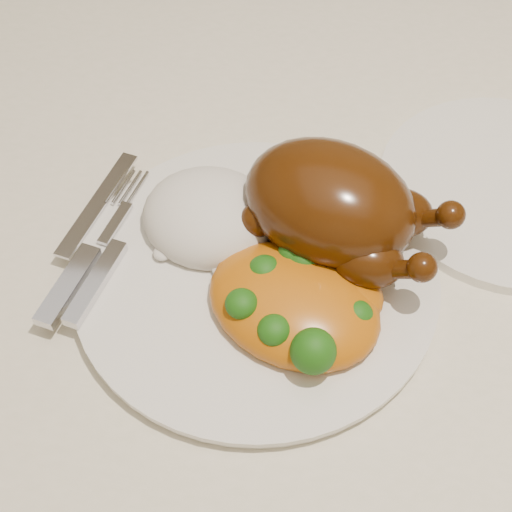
# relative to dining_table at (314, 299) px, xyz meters

# --- Properties ---
(floor) EXTENTS (4.00, 4.00, 0.00)m
(floor) POSITION_rel_dining_table_xyz_m (0.00, 0.00, -0.67)
(floor) COLOR brown
(floor) RESTS_ON ground
(dining_table) EXTENTS (1.60, 0.90, 0.76)m
(dining_table) POSITION_rel_dining_table_xyz_m (0.00, 0.00, 0.00)
(dining_table) COLOR brown
(dining_table) RESTS_ON floor
(tablecloth) EXTENTS (1.73, 1.03, 0.18)m
(tablecloth) POSITION_rel_dining_table_xyz_m (0.00, 0.00, 0.07)
(tablecloth) COLOR #EFE4CD
(tablecloth) RESTS_ON dining_table
(dinner_plate) EXTENTS (0.38, 0.38, 0.01)m
(dinner_plate) POSITION_rel_dining_table_xyz_m (-0.05, -0.06, 0.11)
(dinner_plate) COLOR white
(dinner_plate) RESTS_ON tablecloth
(side_plate) EXTENTS (0.28, 0.28, 0.01)m
(side_plate) POSITION_rel_dining_table_xyz_m (0.17, 0.07, 0.11)
(side_plate) COLOR white
(side_plate) RESTS_ON tablecloth
(roast_chicken) EXTENTS (0.20, 0.16, 0.09)m
(roast_chicken) POSITION_rel_dining_table_xyz_m (0.01, -0.02, 0.16)
(roast_chicken) COLOR #462307
(roast_chicken) RESTS_ON dinner_plate
(rice_mound) EXTENTS (0.13, 0.13, 0.06)m
(rice_mound) POSITION_rel_dining_table_xyz_m (-0.10, -0.01, 0.13)
(rice_mound) COLOR white
(rice_mound) RESTS_ON dinner_plate
(mac_and_cheese) EXTENTS (0.18, 0.16, 0.06)m
(mac_and_cheese) POSITION_rel_dining_table_xyz_m (-0.01, -0.09, 0.13)
(mac_and_cheese) COLOR #C26E0C
(mac_and_cheese) RESTS_ON dinner_plate
(cutlery) EXTENTS (0.06, 0.20, 0.01)m
(cutlery) POSITION_rel_dining_table_xyz_m (-0.19, -0.06, 0.12)
(cutlery) COLOR #BBBBC2
(cutlery) RESTS_ON dinner_plate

